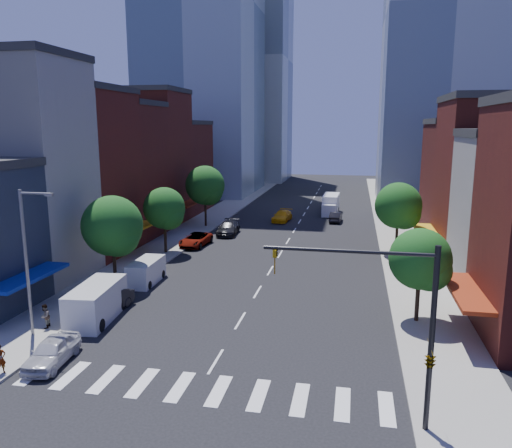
{
  "coord_description": "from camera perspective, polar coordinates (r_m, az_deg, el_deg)",
  "views": [
    {
      "loc": [
        7.16,
        -24.65,
        12.78
      ],
      "look_at": [
        -0.55,
        14.18,
        5.0
      ],
      "focal_mm": 35.0,
      "sensor_mm": 36.0,
      "label": 1
    }
  ],
  "objects": [
    {
      "name": "bldg_left_5",
      "position": [
        77.24,
        -10.25,
        6.28
      ],
      "size": [
        12.0,
        10.0,
        13.0
      ],
      "primitive_type": "cube",
      "color": "#551915",
      "rests_on": "ground"
    },
    {
      "name": "sidewalk_right",
      "position": [
        66.1,
        15.65,
        -0.38
      ],
      "size": [
        5.0,
        120.0,
        0.15
      ],
      "primitive_type": "cube",
      "color": "gray",
      "rests_on": "ground"
    },
    {
      "name": "tree_left_far",
      "position": [
        63.79,
        -5.73,
        4.24
      ],
      "size": [
        5.0,
        5.0,
        7.75
      ],
      "color": "black",
      "rests_on": "sidewalk_left"
    },
    {
      "name": "tree_left_near",
      "position": [
        40.87,
        -15.94,
        -0.48
      ],
      "size": [
        4.8,
        4.8,
        7.3
      ],
      "color": "black",
      "rests_on": "sidewalk_left"
    },
    {
      "name": "ground",
      "position": [
        28.67,
        -4.61,
        -15.39
      ],
      "size": [
        220.0,
        220.0,
        0.0
      ],
      "primitive_type": "plane",
      "color": "black",
      "rests_on": "ground"
    },
    {
      "name": "crosswalk",
      "position": [
        26.13,
        -6.5,
        -18.22
      ],
      "size": [
        19.0,
        3.0,
        0.01
      ],
      "primitive_type": "cube",
      "color": "silver",
      "rests_on": "ground"
    },
    {
      "name": "tower_far_w",
      "position": [
        123.21,
        -0.67,
        18.21
      ],
      "size": [
        18.0,
        18.0,
        56.0
      ],
      "primitive_type": "cube",
      "color": "#9EA5AD",
      "rests_on": "ground"
    },
    {
      "name": "parked_car_rear",
      "position": [
        59.81,
        -3.19,
        -0.48
      ],
      "size": [
        2.49,
        5.48,
        1.56
      ],
      "primitive_type": "imported",
      "rotation": [
        0.0,
        0.0,
        0.06
      ],
      "color": "black",
      "rests_on": "ground"
    },
    {
      "name": "tower_nw",
      "position": [
        101.5,
        -6.28,
        23.7
      ],
      "size": [
        20.0,
        22.0,
        70.0
      ],
      "primitive_type": "cube",
      "color": "#8C99A8",
      "rests_on": "ground"
    },
    {
      "name": "tree_left_mid",
      "position": [
        50.79,
        -10.3,
        1.59
      ],
      "size": [
        4.2,
        4.2,
        6.65
      ],
      "color": "black",
      "rests_on": "sidewalk_left"
    },
    {
      "name": "bldg_left_3",
      "position": [
        60.82,
        -16.48,
        5.68
      ],
      "size": [
        12.0,
        8.0,
        15.0
      ],
      "primitive_type": "cube",
      "color": "#551915",
      "rests_on": "ground"
    },
    {
      "name": "box_truck",
      "position": [
        74.44,
        8.53,
        2.16
      ],
      "size": [
        2.39,
        7.15,
        2.85
      ],
      "rotation": [
        0.0,
        0.0,
        -0.04
      ],
      "color": "white",
      "rests_on": "ground"
    },
    {
      "name": "bldg_right_2",
      "position": [
        50.85,
        27.03,
        3.95
      ],
      "size": [
        12.0,
        10.0,
        15.0
      ],
      "primitive_type": "cube",
      "color": "maroon",
      "rests_on": "ground"
    },
    {
      "name": "tree_right_far",
      "position": [
        51.38,
        16.12,
        1.82
      ],
      "size": [
        4.6,
        4.6,
        7.2
      ],
      "color": "black",
      "rests_on": "sidewalk_right"
    },
    {
      "name": "taxi",
      "position": [
        68.17,
        3.0,
        0.92
      ],
      "size": [
        2.53,
        5.17,
        1.45
      ],
      "primitive_type": "imported",
      "rotation": [
        0.0,
        0.0,
        -0.1
      ],
      "color": "#FFB70D",
      "rests_on": "ground"
    },
    {
      "name": "pedestrian_near",
      "position": [
        29.82,
        -27.2,
        -13.58
      ],
      "size": [
        0.63,
        0.68,
        1.57
      ],
      "primitive_type": "imported",
      "rotation": [
        0.0,
        0.0,
        0.99
      ],
      "color": "#999999",
      "rests_on": "sidewalk_left"
    },
    {
      "name": "traffic_car_far",
      "position": [
        80.52,
        8.31,
        2.42
      ],
      "size": [
        2.22,
        4.66,
        1.54
      ],
      "primitive_type": "imported",
      "rotation": [
        0.0,
        0.0,
        3.05
      ],
      "color": "#999999",
      "rests_on": "ground"
    },
    {
      "name": "parked_car_third",
      "position": [
        54.38,
        -6.9,
        -1.79
      ],
      "size": [
        2.77,
        5.28,
        1.42
      ],
      "primitive_type": "imported",
      "rotation": [
        0.0,
        0.0,
        -0.08
      ],
      "color": "#999999",
      "rests_on": "ground"
    },
    {
      "name": "bldg_left_1",
      "position": [
        46.37,
        -26.33,
        5.3
      ],
      "size": [
        12.0,
        8.0,
        18.0
      ],
      "primitive_type": "cube",
      "color": "beige",
      "rests_on": "ground"
    },
    {
      "name": "bldg_right_3",
      "position": [
        60.58,
        24.44,
        4.17
      ],
      "size": [
        12.0,
        10.0,
        13.0
      ],
      "primitive_type": "cube",
      "color": "#551915",
      "rests_on": "ground"
    },
    {
      "name": "tree_right_near",
      "position": [
        33.98,
        18.49,
        -4.11
      ],
      "size": [
        4.0,
        4.0,
        6.2
      ],
      "color": "black",
      "rests_on": "sidewalk_right"
    },
    {
      "name": "parked_car_front",
      "position": [
        30.15,
        -22.29,
        -13.31
      ],
      "size": [
        2.12,
        4.43,
        1.46
      ],
      "primitive_type": "imported",
      "rotation": [
        0.0,
        0.0,
        0.09
      ],
      "color": "silver",
      "rests_on": "ground"
    },
    {
      "name": "cargo_van_near",
      "position": [
        35.27,
        -17.88,
        -8.61
      ],
      "size": [
        2.84,
        5.88,
        2.42
      ],
      "rotation": [
        0.0,
        0.0,
        0.1
      ],
      "color": "silver",
      "rests_on": "ground"
    },
    {
      "name": "sidewalk_left",
      "position": [
        68.75,
        -5.58,
        0.42
      ],
      "size": [
        5.0,
        120.0,
        0.15
      ],
      "primitive_type": "cube",
      "color": "gray",
      "rests_on": "ground"
    },
    {
      "name": "cargo_van_far",
      "position": [
        42.31,
        -12.5,
        -5.38
      ],
      "size": [
        1.95,
        4.57,
        1.93
      ],
      "rotation": [
        0.0,
        0.0,
        0.03
      ],
      "color": "silver",
      "rests_on": "ground"
    },
    {
      "name": "tower_ne",
      "position": [
        89.27,
        20.8,
        21.56
      ],
      "size": [
        18.0,
        20.0,
        60.0
      ],
      "primitive_type": "cube",
      "color": "#9EA5AD",
      "rests_on": "ground"
    },
    {
      "name": "bldg_left_2",
      "position": [
        53.42,
        -20.72,
        5.27
      ],
      "size": [
        12.0,
        9.0,
        16.0
      ],
      "primitive_type": "cube",
      "color": "maroon",
      "rests_on": "ground"
    },
    {
      "name": "traffic_car_oncoming",
      "position": [
        68.51,
        9.09,
        0.81
      ],
      "size": [
        1.65,
        4.21,
        1.37
      ],
      "primitive_type": "imported",
      "rotation": [
        0.0,
        0.0,
        3.09
      ],
      "color": "black",
      "rests_on": "ground"
    },
    {
      "name": "streetlight",
      "position": [
        32.77,
        -24.58,
        -3.14
      ],
      "size": [
        2.25,
        0.25,
        9.0
      ],
      "color": "slate",
      "rests_on": "sidewalk_left"
    },
    {
      "name": "pedestrian_far",
      "position": [
        34.83,
        -22.98,
        -9.69
      ],
      "size": [
        0.73,
        0.86,
        1.56
      ],
      "primitive_type": "imported",
      "rotation": [
        0.0,
        0.0,
        -1.36
      ],
      "color": "#999999",
      "rests_on": "sidewalk_left"
    },
    {
      "name": "bldg_left_4",
      "position": [
        68.36,
        -13.22,
        7.24
      ],
      "size": [
        12.0,
        9.0,
        17.0
      ],
      "primitive_type": "cube",
      "color": "maroon",
      "rests_on": "ground"
    },
    {
      "name": "parked_car_second",
      "position": [
        36.5,
        -16.67,
        -8.59
      ],
      "size": [
        2.16,
        4.79,
        1.53
      ],
      "primitive_type": "imported",
      "rotation": [
        0.0,
        0.0,
        -0.12
      ],
      "color": "black",
      "rests_on": "ground"
    },
    {
      "name": "traffic_signal",
      "position": [
        22.09,
        17.97,
        -12.43
      ],
      "size": [
        7.24,
        2.24,
        8.0
      ],
      "color": "black",
      "rests_on": "sidewalk_right"
    }
  ]
}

